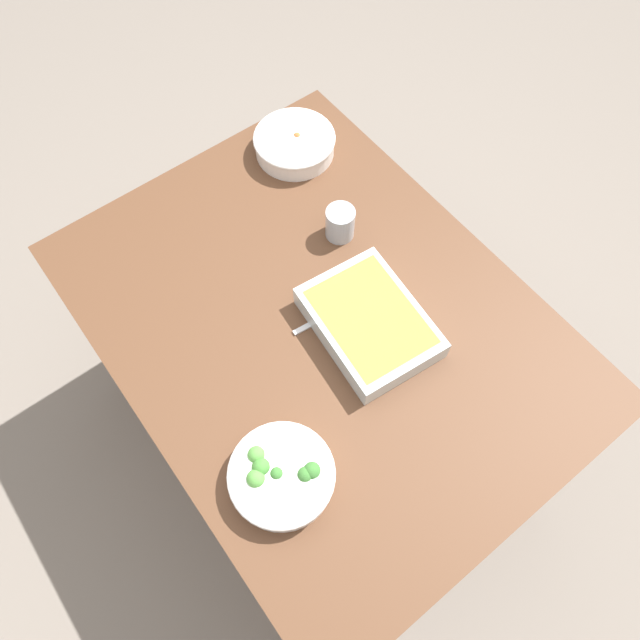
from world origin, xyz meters
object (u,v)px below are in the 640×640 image
Objects in this scene: baking_dish at (369,322)px; fork_on_table at (332,313)px; spoon_by_stew at (308,158)px; broccoli_bowl at (281,476)px; stew_bowl at (295,143)px; spoon_by_broccoli at (303,482)px; drink_cup at (340,224)px.

fork_on_table is (-0.08, -0.04, -0.03)m from baking_dish.
spoon_by_stew reaches higher than fork_on_table.
baking_dish is 1.86× the size of spoon_by_stew.
baking_dish is at bearing 113.77° from broccoli_bowl.
spoon_by_broccoli is (0.72, -0.51, -0.03)m from stew_bowl.
baking_dish is at bearing -24.41° from drink_cup.
stew_bowl is at bearing 165.97° from drink_cup.
spoon_by_stew is at bearing 158.21° from baking_dish.
spoon_by_broccoli is (0.03, 0.03, -0.03)m from broccoli_bowl.
drink_cup is 0.60× the size of spoon_by_broccoli.
baking_dish is at bearing 120.11° from spoon_by_broccoli.
drink_cup is (-0.25, 0.11, 0.00)m from baking_dish.
broccoli_bowl is 0.85m from spoon_by_stew.
spoon_by_broccoli is at bearing -59.89° from baking_dish.
spoon_by_broccoli is at bearing -45.08° from drink_cup.
drink_cup is at bearing 155.59° from baking_dish.
stew_bowl is 1.55× the size of spoon_by_broccoli.
fork_on_table is (0.17, -0.15, -0.04)m from drink_cup.
baking_dish reaches higher than fork_on_table.
broccoli_bowl is (0.69, -0.54, -0.00)m from stew_bowl.
stew_bowl is 0.88m from broccoli_bowl.
spoon_by_broccoli is at bearing -35.23° from stew_bowl.
spoon_by_broccoli is at bearing 42.30° from broccoli_bowl.
spoon_by_broccoli is at bearing -46.46° from fork_on_table.
spoon_by_broccoli is (0.68, -0.52, 0.00)m from spoon_by_stew.
stew_bowl is 0.68× the size of baking_dish.
spoon_by_broccoli is (0.44, -0.44, -0.03)m from drink_cup.
stew_bowl is 2.57× the size of drink_cup.
baking_dish is at bearing -19.04° from stew_bowl.
drink_cup is at bearing 130.85° from broccoli_bowl.
baking_dish is 0.10m from fork_on_table.
baking_dish is at bearing 27.11° from fork_on_table.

